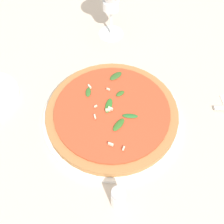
# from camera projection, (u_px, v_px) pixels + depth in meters

# --- Properties ---
(ground_plane) EXTENTS (6.00, 6.00, 0.00)m
(ground_plane) POSITION_uv_depth(u_px,v_px,m) (103.00, 133.00, 0.80)
(ground_plane) COLOR beige
(pizza_arugula_main) EXTENTS (0.36, 0.36, 0.05)m
(pizza_arugula_main) POSITION_uv_depth(u_px,v_px,m) (112.00, 115.00, 0.81)
(pizza_arugula_main) COLOR white
(pizza_arugula_main) RESTS_ON ground_plane
(wine_glass) EXTENTS (0.09, 0.09, 0.18)m
(wine_glass) POSITION_uv_depth(u_px,v_px,m) (111.00, 0.00, 0.91)
(wine_glass) COLOR white
(wine_glass) RESTS_ON ground_plane
(shaker_pepper) EXTENTS (0.03, 0.03, 0.07)m
(shaker_pepper) POSITION_uv_depth(u_px,v_px,m) (119.00, 198.00, 0.66)
(shaker_pepper) COLOR silver
(shaker_pepper) RESTS_ON ground_plane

